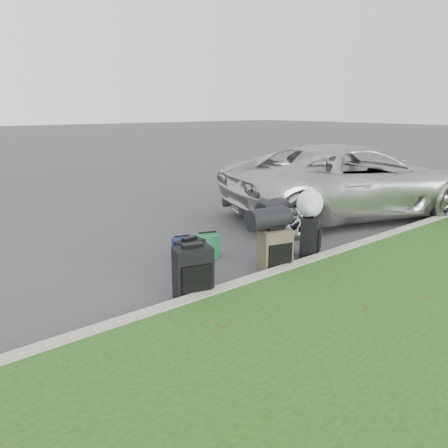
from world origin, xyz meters
TOP-DOWN VIEW (x-y plane):
  - ground at (0.00, 0.00)m, footprint 120.00×120.00m
  - curb at (0.00, -1.00)m, footprint 120.00×0.18m
  - suv at (3.84, 0.62)m, footprint 6.18×4.24m
  - suitcase_small_black at (-0.96, -0.08)m, footprint 0.43×0.26m
  - suitcase_large_black_left at (-1.39, -0.77)m, footprint 0.53×0.40m
  - suitcase_olive at (0.09, -0.74)m, footprint 0.51×0.39m
  - suitcase_teal at (0.53, -0.28)m, footprint 0.48×0.35m
  - suitcase_large_black_right at (0.97, -0.66)m, footprint 0.51×0.46m
  - tote_green at (-0.30, 0.37)m, footprint 0.39×0.35m
  - tote_navy at (-0.61, 0.65)m, footprint 0.33×0.29m
  - duffel_left at (0.01, -0.64)m, footprint 0.63×0.41m
  - duffel_right at (0.53, -0.23)m, footprint 0.52×0.29m
  - trash_bag at (0.96, -0.63)m, footprint 0.43×0.43m

SIDE VIEW (x-z plane):
  - ground at x=0.00m, z-range 0.00..0.00m
  - curb at x=0.00m, z-range 0.00..0.15m
  - tote_navy at x=-0.61m, z-range 0.00..0.30m
  - tote_green at x=-0.30m, z-range 0.00..0.37m
  - suitcase_small_black at x=-0.96m, z-range 0.00..0.51m
  - suitcase_teal at x=0.53m, z-range 0.00..0.62m
  - suitcase_olive at x=0.09m, z-range 0.00..0.62m
  - suitcase_large_black_right at x=0.97m, z-range 0.00..0.66m
  - suitcase_large_black_left at x=-1.39m, z-range 0.00..0.67m
  - duffel_right at x=0.53m, z-range 0.62..0.91m
  - duffel_left at x=0.01m, z-range 0.62..0.94m
  - suv at x=3.84m, z-range 0.00..1.57m
  - trash_bag at x=0.96m, z-range 0.66..1.09m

